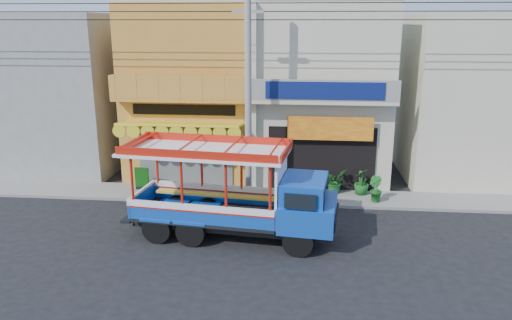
{
  "coord_description": "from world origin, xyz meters",
  "views": [
    {
      "loc": [
        1.14,
        -15.98,
        7.28
      ],
      "look_at": [
        -0.62,
        2.5,
        2.07
      ],
      "focal_mm": 35.0,
      "sensor_mm": 36.0,
      "label": 1
    }
  ],
  "objects_px": {
    "potted_plant_b": "(375,189)",
    "potted_plant_c": "(362,182)",
    "potted_plant_a": "(334,181)",
    "songthaew_truck": "(246,194)",
    "green_sign": "(142,180)",
    "utility_pole": "(252,81)"
  },
  "relations": [
    {
      "from": "utility_pole",
      "to": "potted_plant_b",
      "type": "bearing_deg",
      "value": 3.86
    },
    {
      "from": "potted_plant_b",
      "to": "potted_plant_c",
      "type": "xyz_separation_m",
      "value": [
        -0.46,
        0.83,
        0.03
      ]
    },
    {
      "from": "potted_plant_b",
      "to": "potted_plant_c",
      "type": "bearing_deg",
      "value": -2.72
    },
    {
      "from": "green_sign",
      "to": "utility_pole",
      "type": "bearing_deg",
      "value": -11.11
    },
    {
      "from": "potted_plant_a",
      "to": "potted_plant_b",
      "type": "relative_size",
      "value": 0.97
    },
    {
      "from": "potted_plant_a",
      "to": "potted_plant_c",
      "type": "relative_size",
      "value": 0.92
    },
    {
      "from": "songthaew_truck",
      "to": "green_sign",
      "type": "relative_size",
      "value": 7.66
    },
    {
      "from": "songthaew_truck",
      "to": "potted_plant_b",
      "type": "xyz_separation_m",
      "value": [
        4.85,
        3.84,
        -0.96
      ]
    },
    {
      "from": "green_sign",
      "to": "potted_plant_a",
      "type": "bearing_deg",
      "value": 1.94
    },
    {
      "from": "green_sign",
      "to": "potted_plant_a",
      "type": "height_order",
      "value": "potted_plant_a"
    },
    {
      "from": "potted_plant_b",
      "to": "utility_pole",
      "type": "bearing_deg",
      "value": 61.89
    },
    {
      "from": "songthaew_truck",
      "to": "potted_plant_b",
      "type": "distance_m",
      "value": 6.26
    },
    {
      "from": "utility_pole",
      "to": "songthaew_truck",
      "type": "distance_m",
      "value": 4.9
    },
    {
      "from": "songthaew_truck",
      "to": "potted_plant_b",
      "type": "height_order",
      "value": "songthaew_truck"
    },
    {
      "from": "songthaew_truck",
      "to": "green_sign",
      "type": "xyz_separation_m",
      "value": [
        -5.13,
        4.48,
        -1.09
      ]
    },
    {
      "from": "utility_pole",
      "to": "songthaew_truck",
      "type": "relative_size",
      "value": 3.78
    },
    {
      "from": "potted_plant_a",
      "to": "potted_plant_b",
      "type": "distance_m",
      "value": 1.85
    },
    {
      "from": "songthaew_truck",
      "to": "potted_plant_a",
      "type": "bearing_deg",
      "value": 55.67
    },
    {
      "from": "utility_pole",
      "to": "potted_plant_a",
      "type": "bearing_deg",
      "value": 20.22
    },
    {
      "from": "utility_pole",
      "to": "potted_plant_a",
      "type": "distance_m",
      "value": 5.71
    },
    {
      "from": "songthaew_truck",
      "to": "potted_plant_a",
      "type": "distance_m",
      "value": 5.85
    },
    {
      "from": "potted_plant_a",
      "to": "potted_plant_b",
      "type": "bearing_deg",
      "value": -80.92
    }
  ]
}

